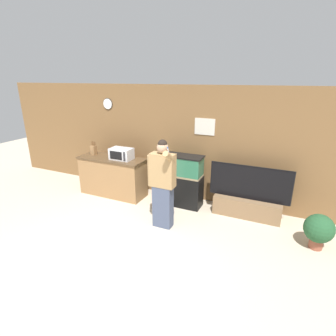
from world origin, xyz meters
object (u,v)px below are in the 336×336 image
tv_on_stand (247,202)px  counter_island (113,176)px  aquarium_on_stand (180,180)px  knife_block (94,150)px  person_standing (162,183)px  microwave (121,154)px  potted_plant (319,229)px

tv_on_stand → counter_island: bearing=-175.5°
aquarium_on_stand → tv_on_stand: (1.47, 0.08, -0.26)m
knife_block → counter_island: bearing=-3.1°
counter_island → person_standing: (1.73, -0.83, 0.42)m
knife_block → aquarium_on_stand: (2.23, 0.14, -0.48)m
microwave → counter_island: bearing=-179.7°
counter_island → tv_on_stand: bearing=4.5°
microwave → tv_on_stand: (2.87, 0.25, -0.75)m
knife_block → microwave: bearing=-1.9°
person_standing → counter_island: bearing=154.5°
microwave → tv_on_stand: bearing=4.9°
microwave → potted_plant: size_ratio=0.83×
knife_block → tv_on_stand: knife_block is taller
knife_block → tv_on_stand: (3.70, 0.22, -0.74)m
microwave → knife_block: knife_block is taller
counter_island → knife_block: size_ratio=4.90×
knife_block → potted_plant: (4.95, -0.42, -0.71)m
microwave → knife_block: (-0.83, 0.03, -0.01)m
counter_island → tv_on_stand: (3.16, 0.25, -0.15)m
aquarium_on_stand → tv_on_stand: 1.49m
counter_island → tv_on_stand: tv_on_stand is taller
counter_island → potted_plant: bearing=-5.0°
knife_block → person_standing: person_standing is taller
microwave → person_standing: (1.45, -0.83, -0.17)m
microwave → person_standing: bearing=-29.8°
tv_on_stand → person_standing: size_ratio=0.94×
potted_plant → microwave: bearing=174.6°
microwave → potted_plant: (4.12, -0.39, -0.71)m
tv_on_stand → potted_plant: size_ratio=2.61×
person_standing → aquarium_on_stand: bearing=92.6°
aquarium_on_stand → knife_block: bearing=-176.4°
counter_island → aquarium_on_stand: (1.69, 0.17, 0.11)m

